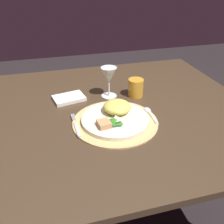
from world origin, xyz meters
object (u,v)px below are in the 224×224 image
Objects in this scene: dinner_plate at (115,119)px; spoon at (149,112)px; fork at (76,126)px; wine_glass at (109,77)px; napkin at (69,98)px; amber_tumbler at (136,88)px; dining_table at (122,126)px.

dinner_plate is 2.01× the size of spoon.
dinner_plate reaches higher than fork.
dinner_plate is at bearing -1.05° from fork.
fork is 0.32m from spoon.
dinner_plate is at bearing -98.20° from wine_glass.
napkin is at bearing 122.90° from dinner_plate.
fork is at bearing -147.66° from amber_tumbler.
amber_tumbler is at bearing 32.34° from fork.
dining_table is 0.28m from napkin.
fork is 0.24m from napkin.
dinner_plate reaches higher than spoon.
dinner_plate is 0.16m from fork.
dining_table is at bearing 26.41° from fork.
napkin is (-0.16, 0.25, -0.01)m from dinner_plate.
amber_tumbler reaches higher than spoon.
wine_glass is at bearing 121.54° from spoon.
dinner_plate reaches higher than dining_table.
dinner_plate is 0.26m from amber_tumbler.
fork is (-0.16, 0.00, -0.01)m from dinner_plate.
amber_tumbler is (0.32, 0.20, 0.03)m from fork.
spoon is 0.39m from napkin.
wine_glass is at bearing 167.74° from amber_tumbler.
wine_glass is at bearing -4.50° from napkin.
spoon reaches higher than fork.
dining_table is at bearing -136.27° from amber_tumbler.
amber_tumbler is at bearing 52.02° from dinner_plate.
wine_glass is at bearing 50.00° from fork.
spoon is 0.18m from amber_tumbler.
fork is 1.20× the size of spoon.
napkin is at bearing 149.43° from dining_table.
spoon is (0.32, 0.02, -0.00)m from fork.
napkin is 0.32m from amber_tumbler.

